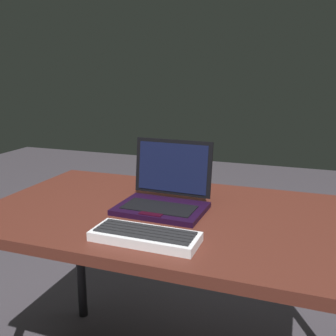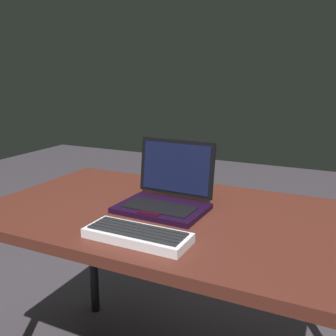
% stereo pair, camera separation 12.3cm
% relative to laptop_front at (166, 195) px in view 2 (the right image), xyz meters
% --- Properties ---
extents(desk, '(1.32, 0.75, 0.75)m').
position_rel_laptop_front_xyz_m(desk, '(0.05, -0.02, -0.12)').
color(desk, '#4D2118').
rests_on(desk, ground).
extents(laptop_front, '(0.30, 0.24, 0.23)m').
position_rel_laptop_front_xyz_m(laptop_front, '(0.00, 0.00, 0.00)').
color(laptop_front, black).
rests_on(laptop_front, desk).
extents(external_keyboard, '(0.30, 0.12, 0.03)m').
position_rel_laptop_front_xyz_m(external_keyboard, '(0.04, -0.27, -0.03)').
color(external_keyboard, silver).
rests_on(external_keyboard, desk).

